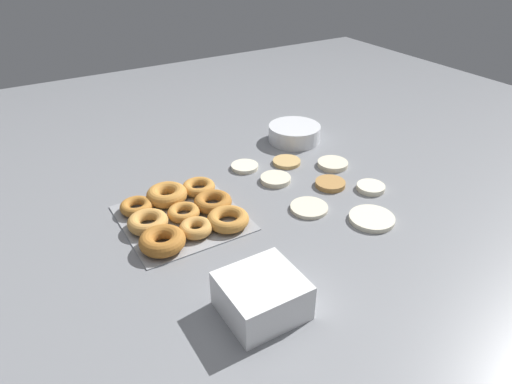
{
  "coord_description": "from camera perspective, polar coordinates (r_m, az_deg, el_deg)",
  "views": [
    {
      "loc": [
        0.87,
        -0.63,
        0.69
      ],
      "look_at": [
        -0.04,
        -0.08,
        0.04
      ],
      "focal_mm": 32.0,
      "sensor_mm": 36.0,
      "label": 1
    }
  ],
  "objects": [
    {
      "name": "pancake_6",
      "position": [
        1.45,
        -1.31,
        3.23
      ],
      "size": [
        0.09,
        0.09,
        0.01
      ],
      "primitive_type": "cylinder",
      "color": "silver",
      "rests_on": "ground_plane"
    },
    {
      "name": "pancake_1",
      "position": [
        1.38,
        2.46,
        1.62
      ],
      "size": [
        0.09,
        0.09,
        0.02
      ],
      "primitive_type": "cylinder",
      "color": "beige",
      "rests_on": "ground_plane"
    },
    {
      "name": "pancake_2",
      "position": [
        1.37,
        9.26,
        1.03
      ],
      "size": [
        0.09,
        0.09,
        0.02
      ],
      "primitive_type": "cylinder",
      "color": "#B27F42",
      "rests_on": "ground_plane"
    },
    {
      "name": "donut_tray",
      "position": [
        1.22,
        -9.31,
        -2.64
      ],
      "size": [
        0.31,
        0.3,
        0.04
      ],
      "color": "#93969B",
      "rests_on": "ground_plane"
    },
    {
      "name": "pancake_0",
      "position": [
        1.48,
        3.85,
        3.79
      ],
      "size": [
        0.09,
        0.09,
        0.01
      ],
      "primitive_type": "cylinder",
      "color": "tan",
      "rests_on": "ground_plane"
    },
    {
      "name": "pancake_7",
      "position": [
        1.38,
        14.15,
        0.56
      ],
      "size": [
        0.08,
        0.08,
        0.02
      ],
      "primitive_type": "cylinder",
      "color": "silver",
      "rests_on": "ground_plane"
    },
    {
      "name": "pancake_4",
      "position": [
        1.25,
        6.65,
        -1.97
      ],
      "size": [
        0.1,
        0.1,
        0.01
      ],
      "primitive_type": "cylinder",
      "color": "beige",
      "rests_on": "ground_plane"
    },
    {
      "name": "pancake_3",
      "position": [
        1.24,
        14.27,
        -3.23
      ],
      "size": [
        0.12,
        0.12,
        0.01
      ],
      "primitive_type": "cylinder",
      "color": "silver",
      "rests_on": "ground_plane"
    },
    {
      "name": "batter_bowl",
      "position": [
        1.63,
        4.82,
        7.34
      ],
      "size": [
        0.18,
        0.18,
        0.06
      ],
      "color": "white",
      "rests_on": "ground_plane"
    },
    {
      "name": "container_stack",
      "position": [
        0.93,
        0.71,
        -12.83
      ],
      "size": [
        0.15,
        0.16,
        0.08
      ],
      "color": "white",
      "rests_on": "ground_plane"
    },
    {
      "name": "ground_plane",
      "position": [
        1.28,
        4.0,
        -1.43
      ],
      "size": [
        3.0,
        3.0,
        0.0
      ],
      "primitive_type": "plane",
      "color": "gray"
    },
    {
      "name": "pancake_5",
      "position": [
        1.48,
        9.57,
        3.49
      ],
      "size": [
        0.1,
        0.1,
        0.02
      ],
      "primitive_type": "cylinder",
      "color": "beige",
      "rests_on": "ground_plane"
    }
  ]
}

